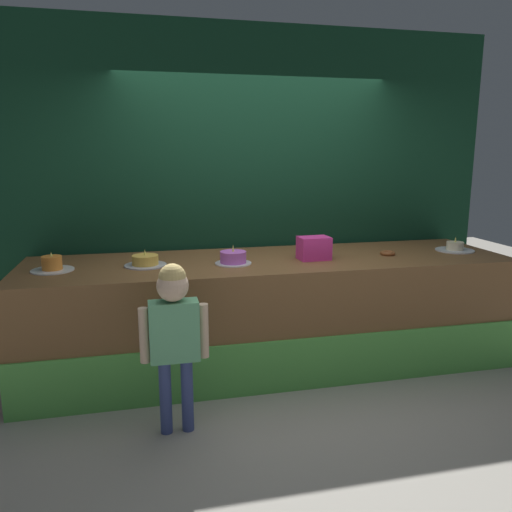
{
  "coord_description": "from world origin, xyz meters",
  "views": [
    {
      "loc": [
        -1.05,
        -3.44,
        1.82
      ],
      "look_at": [
        -0.18,
        0.33,
        1.01
      ],
      "focal_mm": 35.09,
      "sensor_mm": 36.0,
      "label": 1
    }
  ],
  "objects": [
    {
      "name": "cake_far_left",
      "position": [
        -1.73,
        0.51,
        0.98
      ],
      "size": [
        0.32,
        0.32,
        0.15
      ],
      "color": "white",
      "rests_on": "stage_platform"
    },
    {
      "name": "curtain_backdrop",
      "position": [
        0.0,
        1.21,
        1.48
      ],
      "size": [
        4.64,
        0.08,
        2.95
      ],
      "primitive_type": "cube",
      "color": "#113823",
      "rests_on": "ground_plane"
    },
    {
      "name": "cake_center_right",
      "position": [
        -0.35,
        0.43,
        0.98
      ],
      "size": [
        0.29,
        0.29,
        0.16
      ],
      "color": "white",
      "rests_on": "stage_platform"
    },
    {
      "name": "child_figure",
      "position": [
        -0.88,
        -0.38,
        0.74
      ],
      "size": [
        0.44,
        0.2,
        1.14
      ],
      "color": "#3F4C8C",
      "rests_on": "ground_plane"
    },
    {
      "name": "cake_far_right",
      "position": [
        1.73,
        0.52,
        0.96
      ],
      "size": [
        0.34,
        0.34,
        0.13
      ],
      "color": "silver",
      "rests_on": "stage_platform"
    },
    {
      "name": "cake_center_left",
      "position": [
        -1.04,
        0.52,
        0.97
      ],
      "size": [
        0.33,
        0.33,
        0.13
      ],
      "color": "silver",
      "rests_on": "stage_platform"
    },
    {
      "name": "pink_box",
      "position": [
        0.35,
        0.45,
        1.03
      ],
      "size": [
        0.26,
        0.19,
        0.19
      ],
      "primitive_type": "cube",
      "rotation": [
        0.0,
        0.0,
        0.04
      ],
      "color": "#EC379C",
      "rests_on": "stage_platform"
    },
    {
      "name": "ground_plane",
      "position": [
        0.0,
        0.0,
        0.0
      ],
      "size": [
        12.0,
        12.0,
        0.0
      ],
      "primitive_type": "plane",
      "color": "gray"
    },
    {
      "name": "donut",
      "position": [
        1.04,
        0.48,
        0.95
      ],
      "size": [
        0.13,
        0.13,
        0.03
      ],
      "primitive_type": "torus",
      "color": "brown",
      "rests_on": "stage_platform"
    },
    {
      "name": "stage_platform",
      "position": [
        0.0,
        0.55,
        0.47
      ],
      "size": [
        4.07,
        1.13,
        0.93
      ],
      "color": "brown",
      "rests_on": "ground_plane"
    }
  ]
}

